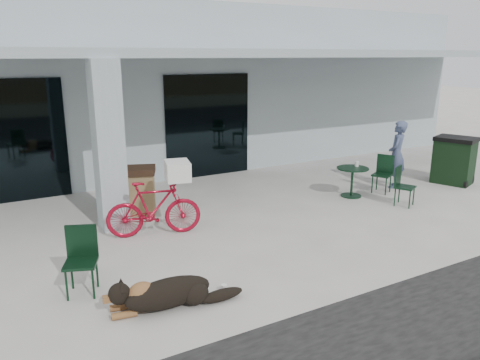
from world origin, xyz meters
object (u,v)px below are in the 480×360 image
bicycle (154,209)px  cafe_chair_far_a (405,187)px  dog (168,291)px  cafe_chair_near (81,262)px  cafe_chair_far_b (382,174)px  person (397,154)px  trash_receptacle (142,190)px  cafe_table_far (352,182)px  wheeled_bin (454,160)px

bicycle → cafe_chair_far_a: size_ratio=1.97×
dog → cafe_chair_near: (-0.90, 0.91, 0.24)m
bicycle → cafe_chair_far_a: bicycle is taller
cafe_chair_far_b → person: person is taller
cafe_chair_far_a → person: size_ratio=0.52×
cafe_chair_far_a → person: 1.56m
cafe_chair_far_a → trash_receptacle: (-5.11, 2.31, 0.06)m
cafe_chair_near → trash_receptacle: trash_receptacle is taller
cafe_chair_far_a → cafe_chair_far_b: size_ratio=0.96×
dog → cafe_chair_far_b: bearing=31.0°
bicycle → cafe_chair_near: size_ratio=1.81×
dog → cafe_chair_near: size_ratio=1.43×
dog → cafe_chair_far_a: bearing=23.7°
dog → cafe_chair_near: bearing=144.2°
cafe_table_far → wheeled_bin: wheeled_bin is taller
cafe_chair_near → wheeled_bin: (9.44, 1.29, 0.13)m
wheeled_bin → person: bearing=143.8°
dog → wheeled_bin: size_ratio=1.12×
bicycle → cafe_table_far: (4.79, 0.08, -0.17)m
cafe_chair_near → trash_receptacle: size_ratio=0.96×
cafe_chair_far_a → cafe_chair_far_b: cafe_chair_far_b is taller
cafe_chair_near → person: (7.86, 1.74, 0.36)m
cafe_chair_near → bicycle: bearing=66.2°
wheeled_bin → trash_receptacle: bearing=148.0°
trash_receptacle → cafe_chair_far_a: bearing=-24.3°
cafe_chair_far_a → trash_receptacle: size_ratio=0.88×
cafe_chair_far_b → trash_receptacle: (-5.42, 1.34, 0.04)m
person → cafe_chair_near: bearing=-23.4°
cafe_table_far → person: 1.56m
person → trash_receptacle: bearing=-46.6°
cafe_chair_near → cafe_table_far: bearing=35.9°
cafe_table_far → cafe_chair_far_b: size_ratio=0.82×
cafe_chair_near → wheeled_bin: size_ratio=0.79×
cafe_table_far → wheeled_bin: 3.09m
cafe_chair_near → trash_receptacle: (1.79, 2.89, 0.02)m
dog → cafe_chair_near: cafe_chair_near is taller
cafe_chair_far_b → trash_receptacle: 5.58m
cafe_table_far → bicycle: bearing=-179.1°
cafe_chair_near → cafe_chair_far_a: (6.90, 0.58, -0.04)m
bicycle → person: person is taller
person → cafe_chair_far_b: bearing=-19.4°
cafe_chair_near → cafe_chair_far_b: bearing=33.4°
trash_receptacle → cafe_chair_far_b: bearing=-13.9°
wheeled_bin → dog: bearing=174.2°
person → trash_receptacle: person is taller
cafe_table_far → dog: bearing=-154.9°
cafe_table_far → cafe_chair_far_a: cafe_chair_far_a is taller
cafe_chair_near → cafe_chair_far_b: (7.21, 1.55, -0.02)m
cafe_chair_far_a → cafe_chair_far_b: (0.31, 0.97, 0.02)m
cafe_table_far → cafe_chair_far_a: (0.52, -1.08, 0.09)m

